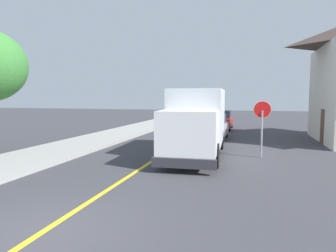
{
  "coord_description": "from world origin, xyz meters",
  "views": [
    {
      "loc": [
        4.16,
        -5.17,
        2.83
      ],
      "look_at": [
        0.22,
        9.19,
        1.4
      ],
      "focal_mm": 32.41,
      "sensor_mm": 36.0,
      "label": 1
    }
  ],
  "objects_px": {
    "box_truck": "(197,119)",
    "stop_sign": "(262,118)",
    "parked_car_mid": "(221,120)",
    "parked_car_near": "(213,128)"
  },
  "relations": [
    {
      "from": "box_truck",
      "to": "parked_car_mid",
      "type": "bearing_deg",
      "value": 89.96
    },
    {
      "from": "parked_car_near",
      "to": "stop_sign",
      "type": "height_order",
      "value": "stop_sign"
    },
    {
      "from": "parked_car_mid",
      "to": "stop_sign",
      "type": "relative_size",
      "value": 1.67
    },
    {
      "from": "parked_car_mid",
      "to": "box_truck",
      "type": "bearing_deg",
      "value": -90.04
    },
    {
      "from": "parked_car_mid",
      "to": "stop_sign",
      "type": "bearing_deg",
      "value": -76.12
    },
    {
      "from": "box_truck",
      "to": "stop_sign",
      "type": "distance_m",
      "value": 3.03
    },
    {
      "from": "box_truck",
      "to": "parked_car_mid",
      "type": "xyz_separation_m",
      "value": [
        0.01,
        12.39,
        -0.97
      ]
    },
    {
      "from": "box_truck",
      "to": "stop_sign",
      "type": "height_order",
      "value": "box_truck"
    },
    {
      "from": "box_truck",
      "to": "parked_car_near",
      "type": "bearing_deg",
      "value": 89.45
    },
    {
      "from": "parked_car_near",
      "to": "stop_sign",
      "type": "relative_size",
      "value": 1.66
    }
  ]
}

